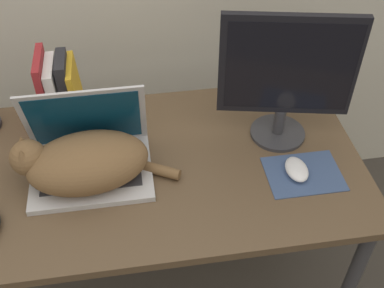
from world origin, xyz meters
name	(u,v)px	position (x,y,z in m)	size (l,w,h in m)	color
desk	(150,182)	(0.00, 0.35, 0.65)	(1.29, 0.70, 0.73)	brown
laptop	(90,156)	(-0.17, 0.36, 0.78)	(0.35, 0.27, 0.27)	#B7B7BC
cat	(83,162)	(-0.18, 0.31, 0.80)	(0.47, 0.25, 0.16)	brown
external_monitor	(287,76)	(0.42, 0.42, 0.96)	(0.39, 0.17, 0.42)	#333338
mousepad	(303,174)	(0.45, 0.24, 0.73)	(0.22, 0.17, 0.00)	#384C75
computer_mouse	(297,169)	(0.43, 0.25, 0.75)	(0.06, 0.10, 0.03)	silver
book_row	(60,92)	(-0.25, 0.60, 0.84)	(0.12, 0.16, 0.25)	maroon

